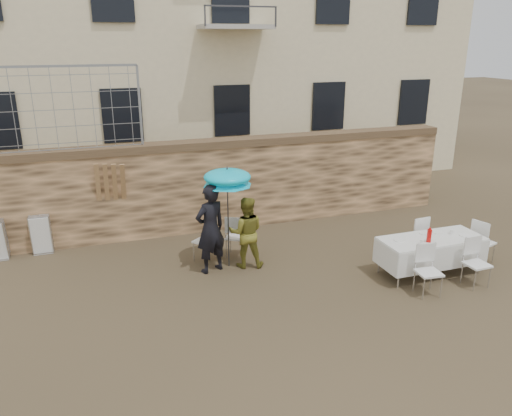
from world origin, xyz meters
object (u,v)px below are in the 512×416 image
object	(u,v)px
couple_chair_left	(205,239)
couple_chair_right	(236,236)
table_chair_side	(483,241)
table_chair_front_right	(477,263)
woman_dress	(246,232)
soda_bottle	(429,236)
table_chair_front_left	(429,271)
banquet_table	(432,240)
chair_stack_right	(41,233)
man_suit	(210,229)
umbrella	(227,180)
table_chair_back	(415,236)

from	to	relation	value
couple_chair_left	couple_chair_right	size ratio (longest dim) A/B	1.00
couple_chair_left	table_chair_side	size ratio (longest dim) A/B	1.00
table_chair_front_right	woman_dress	bearing A→B (deg)	147.97
soda_bottle	table_chair_front_right	distance (m)	1.02
couple_chair_right	table_chair_front_left	distance (m)	4.03
banquet_table	soda_bottle	size ratio (longest dim) A/B	8.08
banquet_table	soda_bottle	bearing A→B (deg)	-143.13
chair_stack_right	couple_chair_left	bearing A→B (deg)	-25.33
man_suit	couple_chair_right	xyz separation A→B (m)	(0.70, 0.55, -0.45)
chair_stack_right	table_chair_front_left	bearing A→B (deg)	-32.59
table_chair_front_left	table_chair_front_right	world-z (taller)	same
table_chair_front_right	chair_stack_right	world-z (taller)	table_chair_front_right
man_suit	couple_chair_left	distance (m)	0.71
soda_bottle	table_chair_front_left	xyz separation A→B (m)	(-0.40, -0.60, -0.43)
banquet_table	table_chair_front_left	xyz separation A→B (m)	(-0.60, -0.75, -0.25)
man_suit	soda_bottle	size ratio (longest dim) A/B	7.12
man_suit	couple_chair_right	bearing A→B (deg)	-162.88
couple_chair_left	couple_chair_right	bearing A→B (deg)	141.10
man_suit	banquet_table	distance (m)	4.44
man_suit	umbrella	xyz separation A→B (m)	(0.40, 0.10, 0.95)
couple_chair_right	banquet_table	size ratio (longest dim) A/B	0.46
woman_dress	couple_chair_right	bearing A→B (deg)	-69.02
table_chair_front_left	chair_stack_right	bearing A→B (deg)	153.23
banquet_table	chair_stack_right	xyz separation A→B (m)	(-7.50, 3.66, -0.27)
banquet_table	chair_stack_right	size ratio (longest dim) A/B	2.28
woman_dress	table_chair_back	size ratio (longest dim) A/B	1.57
couple_chair_left	chair_stack_right	size ratio (longest dim) A/B	1.04
umbrella	chair_stack_right	size ratio (longest dim) A/B	2.16
table_chair_front_right	chair_stack_right	xyz separation A→B (m)	(-8.00, 4.41, -0.02)
umbrella	soda_bottle	distance (m)	4.10
umbrella	couple_chair_left	size ratio (longest dim) A/B	2.07
table_chair_front_left	table_chair_front_right	xyz separation A→B (m)	(1.10, -0.00, 0.00)
table_chair_front_right	table_chair_back	bearing A→B (deg)	99.18
man_suit	couple_chair_left	xyz separation A→B (m)	(0.00, 0.55, -0.45)
table_chair_back	couple_chair_right	bearing A→B (deg)	-23.95
couple_chair_right	table_chair_side	world-z (taller)	same
table_chair_side	banquet_table	bearing A→B (deg)	77.25
couple_chair_left	table_chair_front_right	world-z (taller)	same
table_chair_front_right	couple_chair_left	bearing A→B (deg)	146.95
couple_chair_left	table_chair_front_left	world-z (taller)	same
woman_dress	couple_chair_right	size ratio (longest dim) A/B	1.57
soda_bottle	table_chair_side	xyz separation A→B (m)	(1.60, 0.25, -0.43)
woman_dress	umbrella	world-z (taller)	umbrella
table_chair_front_left	table_chair_back	bearing A→B (deg)	68.53
man_suit	table_chair_side	distance (m)	5.76
man_suit	woman_dress	xyz separation A→B (m)	(0.75, 0.00, -0.17)
couple_chair_left	table_chair_side	world-z (taller)	same
couple_chair_left	soda_bottle	distance (m)	4.57
soda_bottle	table_chair_front_left	bearing A→B (deg)	-123.69
woman_dress	table_chair_front_left	bearing A→B (deg)	156.73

